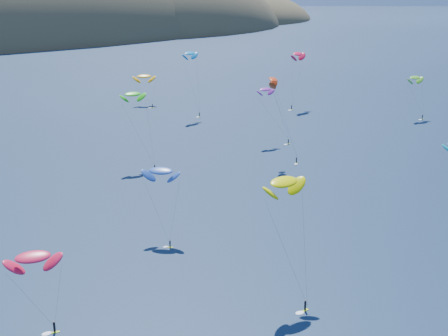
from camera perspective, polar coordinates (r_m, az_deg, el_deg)
name	(u,v)px	position (r m, az deg, el deg)	size (l,w,h in m)	color
kitesurfer_0	(33,257)	(110.35, -17.08, -7.80)	(9.81, 7.64, 15.32)	#B5DA18
kitesurfer_2	(284,182)	(114.45, 5.51, -1.30)	(9.97, 12.14, 24.37)	#B5DA18
kitesurfer_3	(133,94)	(194.26, -8.34, 6.69)	(8.30, 13.13, 24.34)	#B5DA18
kitesurfer_4	(190,53)	(258.18, -3.15, 10.43)	(9.39, 7.98, 28.22)	#B5DA18
kitesurfer_6	(266,90)	(218.84, 3.82, 7.17)	(9.06, 9.71, 20.67)	#B5DA18
kitesurfer_8	(298,54)	(277.46, 6.78, 10.31)	(12.51, 8.83, 26.02)	#B5DA18
kitesurfer_9	(273,80)	(195.31, 4.54, 8.04)	(9.58, 12.37, 28.43)	#B5DA18
kitesurfer_10	(161,171)	(141.30, -5.79, -0.26)	(8.92, 12.72, 17.73)	#B5DA18
kitesurfer_11	(144,76)	(285.22, -7.32, 8.32)	(10.90, 14.41, 15.29)	#B5DA18
kitesurfer_13	(415,78)	(267.66, 17.09, 7.90)	(8.63, 7.52, 18.78)	#B5DA18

